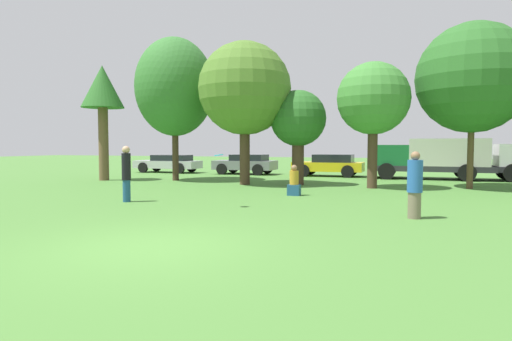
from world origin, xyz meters
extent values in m
plane|color=#477A33|center=(0.00, 0.00, 0.00)|extent=(120.00, 120.00, 0.00)
cylinder|color=navy|center=(-4.23, 5.14, 0.36)|extent=(0.24, 0.24, 0.71)
cylinder|color=black|center=(-4.23, 5.14, 1.15)|extent=(0.29, 0.29, 0.87)
sphere|color=tan|center=(-4.23, 5.14, 1.70)|extent=(0.25, 0.25, 0.25)
cylinder|color=#726651|center=(4.58, 4.79, 0.33)|extent=(0.32, 0.32, 0.66)
cylinder|color=#2659A5|center=(4.58, 4.79, 1.07)|extent=(0.37, 0.37, 0.81)
sphere|color=#8C6647|center=(4.58, 4.79, 1.57)|extent=(0.23, 0.23, 0.23)
cylinder|color=#19B2D8|center=(-0.84, 4.91, 1.55)|extent=(0.27, 0.26, 0.07)
cube|color=navy|center=(0.49, 8.69, 0.20)|extent=(0.45, 0.37, 0.40)
cylinder|color=#BF8C26|center=(0.49, 8.69, 0.66)|extent=(0.33, 0.33, 0.52)
sphere|color=#8C6647|center=(0.49, 8.69, 1.02)|extent=(0.22, 0.22, 0.22)
cylinder|color=brown|center=(-10.73, 12.17, 1.91)|extent=(0.51, 0.51, 3.82)
cone|color=#286023|center=(-10.73, 12.17, 4.93)|extent=(2.20, 2.20, 2.20)
cylinder|color=#473323|center=(-7.09, 13.33, 1.88)|extent=(0.33, 0.33, 3.76)
ellipsoid|color=#33702D|center=(-7.09, 13.33, 4.89)|extent=(4.10, 4.10, 5.10)
cylinder|color=#473323|center=(-2.80, 12.28, 1.65)|extent=(0.48, 0.48, 3.30)
sphere|color=#4C7528|center=(-2.80, 12.28, 4.49)|extent=(4.33, 4.33, 4.33)
cylinder|color=#473323|center=(-0.39, 12.92, 1.19)|extent=(0.56, 0.56, 2.39)
sphere|color=#286023|center=(-0.39, 12.92, 3.10)|extent=(2.60, 2.60, 2.60)
cylinder|color=#473323|center=(3.00, 12.43, 1.50)|extent=(0.42, 0.42, 3.00)
sphere|color=#3D7F33|center=(3.00, 12.43, 3.85)|extent=(3.09, 3.09, 3.09)
cylinder|color=brown|center=(6.95, 13.53, 1.70)|extent=(0.26, 0.26, 3.40)
sphere|color=#286023|center=(6.95, 13.53, 4.67)|extent=(4.60, 4.60, 4.60)
cube|color=#B2B2B7|center=(-11.01, 19.08, 0.56)|extent=(4.55, 1.70, 0.51)
cube|color=black|center=(-10.67, 19.08, 1.00)|extent=(2.51, 1.48, 0.39)
cylinder|color=black|center=(-12.42, 18.28, 0.35)|extent=(0.70, 0.19, 0.70)
cylinder|color=black|center=(-12.40, 19.92, 0.35)|extent=(0.70, 0.19, 0.70)
cylinder|color=black|center=(-9.62, 18.24, 0.35)|extent=(0.70, 0.19, 0.70)
cylinder|color=black|center=(-9.59, 19.89, 0.35)|extent=(0.70, 0.19, 0.70)
cube|color=slate|center=(-5.41, 19.23, 0.59)|extent=(3.93, 1.91, 0.57)
cube|color=black|center=(-5.12, 19.22, 1.07)|extent=(2.17, 1.66, 0.39)
cylinder|color=black|center=(-6.63, 18.31, 0.35)|extent=(0.70, 0.20, 0.70)
cylinder|color=black|center=(-6.61, 20.17, 0.35)|extent=(0.70, 0.20, 0.70)
cylinder|color=black|center=(-4.21, 18.28, 0.35)|extent=(0.70, 0.20, 0.70)
cylinder|color=black|center=(-4.19, 20.14, 0.35)|extent=(0.70, 0.20, 0.70)
cube|color=gold|center=(-0.03, 19.11, 0.58)|extent=(4.16, 1.90, 0.54)
cube|color=black|center=(0.28, 19.10, 1.08)|extent=(2.29, 1.66, 0.46)
cylinder|color=black|center=(-1.32, 18.20, 0.36)|extent=(0.72, 0.19, 0.72)
cylinder|color=black|center=(-1.30, 20.05, 0.36)|extent=(0.72, 0.19, 0.72)
cylinder|color=black|center=(1.24, 18.17, 0.36)|extent=(0.72, 0.19, 0.72)
cylinder|color=black|center=(1.27, 20.02, 0.36)|extent=(0.72, 0.19, 0.72)
cube|color=#2D2D33|center=(5.62, 18.72, 0.59)|extent=(6.35, 2.25, 0.30)
cube|color=#196633|center=(3.66, 18.75, 1.31)|extent=(2.05, 2.09, 1.13)
cube|color=beige|center=(6.50, 18.71, 1.47)|extent=(3.95, 2.22, 1.46)
cylinder|color=black|center=(3.39, 17.66, 0.44)|extent=(0.89, 0.30, 0.89)
cylinder|color=black|center=(3.42, 19.84, 0.44)|extent=(0.89, 0.30, 0.89)
cylinder|color=black|center=(7.34, 17.61, 0.44)|extent=(0.89, 0.30, 0.89)
cylinder|color=black|center=(7.37, 19.79, 0.44)|extent=(0.89, 0.30, 0.89)
cylinder|color=black|center=(9.49, 19.84, 0.46)|extent=(0.93, 0.28, 0.93)
camera|label=1|loc=(4.33, -6.64, 1.83)|focal=30.18mm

